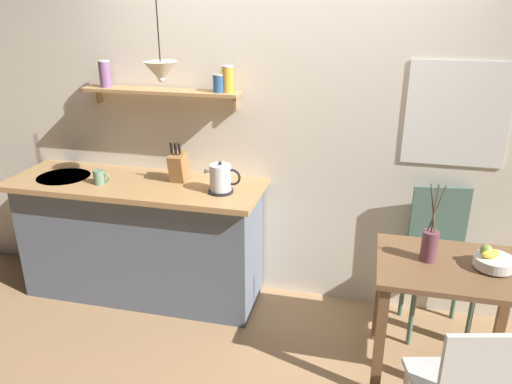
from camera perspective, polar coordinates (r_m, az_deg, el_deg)
name	(u,v)px	position (r m, az deg, el deg)	size (l,w,h in m)	color
ground_plane	(262,336)	(3.51, 0.66, -16.23)	(14.00, 14.00, 0.00)	#A87F56
back_wall	(312,121)	(3.48, 6.49, 8.09)	(6.80, 0.11, 2.70)	silver
kitchen_counter	(141,238)	(3.82, -13.07, -5.19)	(1.83, 0.63, 0.93)	slate
wall_shelf	(168,86)	(3.54, -10.05, 11.86)	(1.14, 0.20, 0.32)	tan
dining_table	(451,288)	(3.08, 21.48, -10.20)	(0.85, 0.63, 0.76)	brown
dining_chair_far	(438,254)	(3.55, 20.17, -6.74)	(0.47, 0.44, 0.99)	#4C6B5B
fruit_bowl	(493,260)	(3.03, 25.52, -7.10)	(0.21, 0.21, 0.13)	silver
twig_vase	(429,245)	(2.96, 19.28, -5.71)	(0.09, 0.09, 0.46)	brown
electric_kettle	(221,179)	(3.30, -4.04, 1.51)	(0.25, 0.17, 0.22)	black
knife_block	(179,166)	(3.54, -8.88, 2.97)	(0.11, 0.17, 0.29)	#9E6B3D
coffee_mug_by_sink	(100,177)	(3.63, -17.50, 1.64)	(0.12, 0.08, 0.10)	slate
pendant_lamp	(161,72)	(3.16, -10.86, 13.41)	(0.21, 0.21, 0.60)	black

